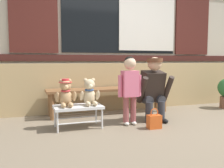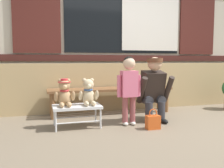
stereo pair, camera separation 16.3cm
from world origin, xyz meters
The scene contains 10 objects.
ground_plane centered at (0.00, 0.00, 0.00)m, with size 60.00×60.00×0.00m, color #756651.
brick_low_wall centered at (0.00, 1.43, 0.42)m, with size 7.39×0.25×0.85m, color tan.
shop_facade centered at (0.00, 1.94, 1.80)m, with size 7.54×0.26×3.58m.
wooden_bench_long centered at (-0.51, 1.06, 0.37)m, with size 2.10×0.40×0.44m.
small_display_bench centered at (-1.19, 0.37, 0.27)m, with size 0.64×0.36×0.30m.
teddy_bear_with_hat centered at (-1.35, 0.38, 0.47)m, with size 0.28×0.27×0.36m.
teddy_bear_plain centered at (-1.03, 0.37, 0.46)m, with size 0.28×0.26×0.36m.
child_standing centered at (-0.48, 0.29, 0.59)m, with size 0.35×0.18×0.96m.
adult_crouching centered at (-0.05, 0.40, 0.48)m, with size 0.50×0.49×0.95m.
handbag_on_ground centered at (-0.25, 0.01, 0.10)m, with size 0.18×0.11×0.27m.
Camera 1 is at (-1.82, -2.82, 0.90)m, focal length 39.23 mm.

